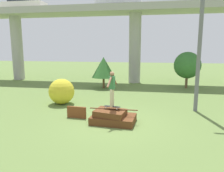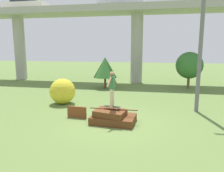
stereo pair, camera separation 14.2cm
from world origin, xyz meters
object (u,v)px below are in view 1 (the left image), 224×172
(car_on_overpass_right, at_px, (23,4))
(utility_pole, at_px, (201,23))
(skateboard, at_px, (112,107))
(tree_behind_right, at_px, (104,67))
(skater, at_px, (112,87))
(tree_behind_left, at_px, (187,65))
(bush_yellow_flowering, at_px, (62,91))

(car_on_overpass_right, height_order, utility_pole, utility_pole)
(skateboard, bearing_deg, tree_behind_right, 105.04)
(skater, distance_m, utility_pole, 5.54)
(utility_pole, bearing_deg, skateboard, -147.65)
(tree_behind_left, xyz_separation_m, tree_behind_right, (-6.67, -1.22, -0.17))
(car_on_overpass_right, relative_size, bush_yellow_flowering, 2.95)
(utility_pole, bearing_deg, tree_behind_left, 85.68)
(skateboard, xyz_separation_m, utility_pole, (4.00, 2.53, 3.78))
(skateboard, xyz_separation_m, bush_yellow_flowering, (-3.50, 2.67, 0.03))
(skateboard, bearing_deg, bush_yellow_flowering, 142.71)
(skater, xyz_separation_m, utility_pole, (4.00, 2.53, 2.88))
(bush_yellow_flowering, bearing_deg, skateboard, -37.29)
(skateboard, relative_size, skater, 0.49)
(tree_behind_right, bearing_deg, car_on_overpass_right, 158.31)
(tree_behind_right, xyz_separation_m, bush_yellow_flowering, (-1.33, -5.40, -0.96))
(car_on_overpass_right, bearing_deg, bush_yellow_flowering, -49.55)
(skater, height_order, bush_yellow_flowering, skater)
(car_on_overpass_right, distance_m, tree_behind_left, 16.81)
(skateboard, xyz_separation_m, tree_behind_left, (4.51, 9.28, 1.16))
(car_on_overpass_right, height_order, tree_behind_left, car_on_overpass_right)
(utility_pole, xyz_separation_m, tree_behind_left, (0.51, 6.75, -2.62))
(skater, distance_m, tree_behind_right, 8.35)
(skater, height_order, car_on_overpass_right, car_on_overpass_right)
(bush_yellow_flowering, bearing_deg, tree_behind_right, 76.13)
(tree_behind_left, relative_size, tree_behind_right, 1.16)
(skateboard, distance_m, tree_behind_left, 10.38)
(utility_pole, bearing_deg, bush_yellow_flowering, 178.97)
(bush_yellow_flowering, bearing_deg, skater, -37.29)
(tree_behind_left, distance_m, bush_yellow_flowering, 10.45)
(tree_behind_right, distance_m, bush_yellow_flowering, 5.65)
(car_on_overpass_right, relative_size, utility_pole, 0.51)
(car_on_overpass_right, relative_size, tree_behind_left, 1.49)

